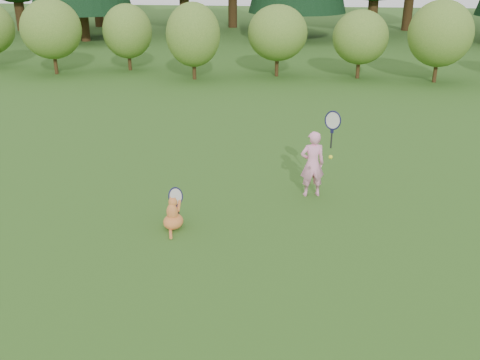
# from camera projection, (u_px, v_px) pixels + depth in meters

# --- Properties ---
(ground) EXTENTS (100.00, 100.00, 0.00)m
(ground) POSITION_uv_depth(u_px,v_px,m) (220.00, 240.00, 8.33)
(ground) COLOR #2B5417
(ground) RESTS_ON ground
(shrub_row) EXTENTS (28.00, 3.00, 2.80)m
(shrub_row) POSITION_uv_depth(u_px,v_px,m) (281.00, 40.00, 19.74)
(shrub_row) COLOR #3E6A21
(shrub_row) RESTS_ON ground
(child) EXTENTS (0.71, 0.42, 1.85)m
(child) POSITION_uv_depth(u_px,v_px,m) (313.00, 163.00, 9.70)
(child) COLOR #FF98C5
(child) RESTS_ON ground
(cat) EXTENTS (0.43, 0.79, 0.73)m
(cat) POSITION_uv_depth(u_px,v_px,m) (173.00, 212.00, 8.63)
(cat) COLOR #C87626
(cat) RESTS_ON ground
(tennis_ball) EXTENTS (0.06, 0.06, 0.06)m
(tennis_ball) POSITION_uv_depth(u_px,v_px,m) (331.00, 157.00, 8.38)
(tennis_ball) COLOR yellow
(tennis_ball) RESTS_ON ground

